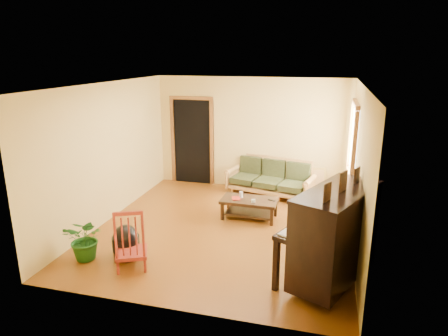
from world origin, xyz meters
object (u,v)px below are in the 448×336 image
(sofa, at_px, (269,178))
(coffee_table, at_px, (249,209))
(armchair, at_px, (320,207))
(piano, at_px, (335,238))
(ceramic_crock, at_px, (333,193))
(red_chair, at_px, (131,237))
(potted_plant, at_px, (86,239))
(footstool, at_px, (126,245))

(sofa, xyz_separation_m, coffee_table, (-0.17, -1.41, -0.22))
(sofa, distance_m, armchair, 1.94)
(piano, xyz_separation_m, ceramic_crock, (0.02, 3.54, -0.57))
(armchair, relative_size, piano, 0.53)
(ceramic_crock, bearing_deg, red_chair, -126.99)
(coffee_table, bearing_deg, red_chair, -120.27)
(potted_plant, bearing_deg, sofa, 57.89)
(piano, relative_size, potted_plant, 2.24)
(armchair, height_order, potted_plant, armchair)
(footstool, bearing_deg, ceramic_crock, 49.07)
(coffee_table, bearing_deg, sofa, 82.98)
(ceramic_crock, bearing_deg, piano, -90.34)
(sofa, distance_m, red_chair, 3.99)
(piano, distance_m, potted_plant, 3.71)
(footstool, height_order, ceramic_crock, footstool)
(footstool, distance_m, ceramic_crock, 4.80)
(sofa, height_order, ceramic_crock, sofa)
(coffee_table, relative_size, potted_plant, 1.56)
(armchair, xyz_separation_m, ceramic_crock, (0.26, 1.74, -0.30))
(footstool, distance_m, potted_plant, 0.61)
(armchair, distance_m, potted_plant, 4.03)
(armchair, relative_size, ceramic_crock, 3.64)
(coffee_table, xyz_separation_m, footstool, (-1.56, -2.03, 0.01))
(armchair, relative_size, potted_plant, 1.20)
(red_chair, xyz_separation_m, ceramic_crock, (2.92, 3.88, -0.37))
(piano, height_order, potted_plant, piano)
(coffee_table, height_order, ceramic_crock, coffee_table)
(footstool, distance_m, red_chair, 0.44)
(sofa, xyz_separation_m, potted_plant, (-2.29, -3.65, -0.07))
(sofa, distance_m, coffee_table, 1.44)
(piano, bearing_deg, ceramic_crock, 113.70)
(piano, height_order, ceramic_crock, piano)
(potted_plant, bearing_deg, footstool, 20.22)
(sofa, xyz_separation_m, ceramic_crock, (1.41, 0.18, -0.30))
(sofa, distance_m, potted_plant, 4.31)
(coffee_table, distance_m, armchair, 1.35)
(ceramic_crock, bearing_deg, potted_plant, -134.03)
(sofa, bearing_deg, footstool, -103.36)
(armchair, bearing_deg, coffee_table, -167.14)
(armchair, bearing_deg, red_chair, -121.97)
(piano, height_order, red_chair, piano)
(coffee_table, height_order, footstool, footstool)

